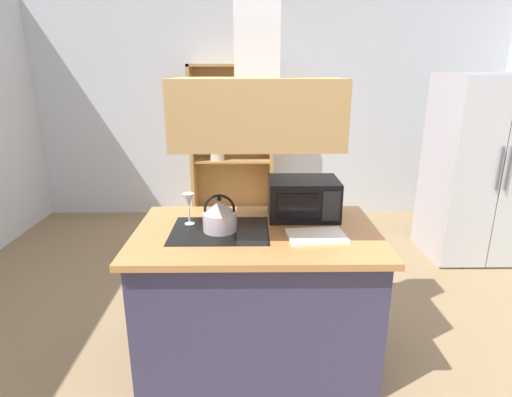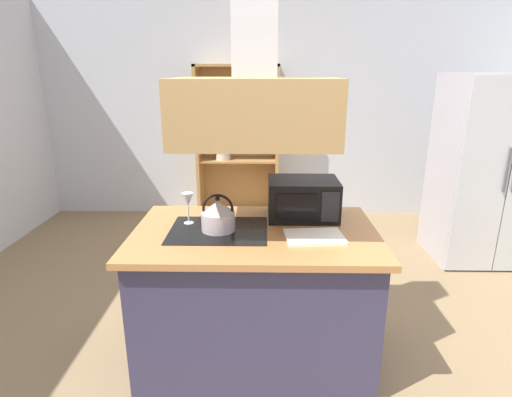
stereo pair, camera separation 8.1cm
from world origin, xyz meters
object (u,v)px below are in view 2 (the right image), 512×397
Objects in this scene: refrigerator at (487,170)px; cutting_board at (314,237)px; dish_cabinet at (238,152)px; wine_glass_on_counter at (188,201)px; microwave at (303,199)px; kettle at (218,216)px.

refrigerator is 5.38× the size of cutting_board.
wine_glass_on_counter is at bearing -93.32° from dish_cabinet.
dish_cabinet is at bearing 154.66° from refrigerator.
cutting_board is 0.39m from microwave.
dish_cabinet reaches higher than kettle.
microwave is (0.54, 0.26, 0.03)m from kettle.
refrigerator reaches higher than kettle.
dish_cabinet is at bearing 103.13° from microwave.
refrigerator is 2.78m from dish_cabinet.
dish_cabinet is 5.65× the size of cutting_board.
kettle reaches higher than cutting_board.
dish_cabinet is 8.30× the size of kettle.
refrigerator is 2.35m from microwave.
dish_cabinet reaches higher than refrigerator.
kettle is 0.24m from wine_glass_on_counter.
refrigerator is 2.94m from kettle.
dish_cabinet is at bearing 91.01° from kettle.
cutting_board is at bearing -16.37° from wine_glass_on_counter.
wine_glass_on_counter is at bearing 149.61° from kettle.
wine_glass_on_counter is at bearing 163.63° from cutting_board.
kettle is (0.05, -2.79, 0.14)m from dish_cabinet.
dish_cabinet is (-2.52, 1.19, -0.06)m from refrigerator.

